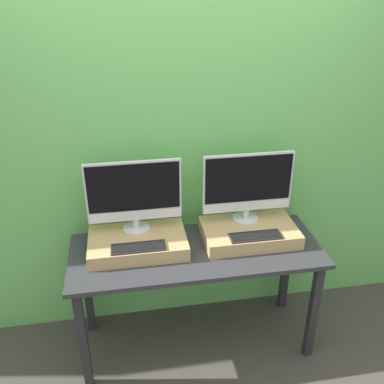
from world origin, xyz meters
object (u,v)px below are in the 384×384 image
(keyboard_left, at_px, (138,247))
(keyboard_right, at_px, (255,236))
(monitor_left, at_px, (134,194))
(monitor_right, at_px, (248,185))

(keyboard_left, relative_size, keyboard_right, 1.00)
(keyboard_left, distance_m, keyboard_right, 0.71)
(monitor_left, height_order, keyboard_right, monitor_left)
(monitor_right, bearing_deg, keyboard_left, -163.09)
(keyboard_left, xyz_separation_m, monitor_right, (0.71, 0.22, 0.24))
(keyboard_left, distance_m, monitor_right, 0.78)
(monitor_left, relative_size, keyboard_right, 1.79)
(monitor_right, height_order, keyboard_right, monitor_right)
(monitor_right, xyz_separation_m, keyboard_right, (0.00, -0.22, -0.24))
(monitor_left, bearing_deg, keyboard_left, -90.00)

